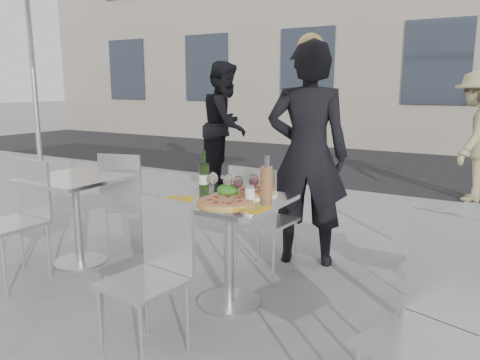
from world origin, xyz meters
The scene contains 25 objects.
ground centered at (0.00, 0.00, 0.00)m, with size 80.00×80.00×0.00m, color slate.
street_asphalt centered at (0.00, 6.50, 0.00)m, with size 24.00×5.00×0.00m, color black.
main_table centered at (0.00, 0.00, 0.54)m, with size 0.72×0.72×0.75m.
side_table_left centered at (-1.50, 0.00, 0.54)m, with size 0.72×0.72×0.75m.
side_table_right centered at (1.50, 0.00, 0.54)m, with size 0.72×0.72×0.75m.
chair_far centered at (-0.03, 0.49, 0.53)m, with size 0.43×0.45×0.90m.
chair_near centered at (-0.06, -0.69, 0.51)m, with size 0.43×0.44×0.86m.
side_chair_lfar centered at (-1.43, 0.51, 0.53)m, with size 0.51×0.52×0.90m.
side_chair_lnear centered at (-1.61, -0.43, 0.55)m, with size 0.44×0.45×0.93m.
side_chair_rnear centered at (1.42, -0.65, 0.57)m, with size 0.55×0.56×0.96m.
woman_diner centered at (0.14, 1.02, 0.92)m, with size 0.67×0.44×1.85m, color black.
pedestrian_a centered at (-2.11, 3.29, 0.92)m, with size 0.90×0.70×1.84m, color black.
pedestrian_b centered at (1.16, 4.21, 0.85)m, with size 1.10×0.63×1.70m, color #948C5F.
pizza_near centered at (0.05, -0.11, 0.76)m, with size 0.36×0.36×0.02m.
pizza_far centered at (0.08, 0.20, 0.77)m, with size 0.33×0.33×0.03m.
salad_plate centered at (-0.04, 0.05, 0.79)m, with size 0.22×0.22×0.09m.
wine_bottle centered at (-0.26, 0.09, 0.86)m, with size 0.07×0.08×0.29m.
carafe centered at (0.23, 0.10, 0.87)m, with size 0.08×0.08×0.29m.
sugar_shaker centered at (0.16, 0.00, 0.80)m, with size 0.06×0.06×0.11m.
wineglass_white_a centered at (-0.15, 0.05, 0.86)m, with size 0.07×0.07×0.16m.
wineglass_white_b centered at (-0.03, 0.04, 0.86)m, with size 0.07×0.07×0.16m.
wineglass_red_a centered at (0.06, 0.02, 0.86)m, with size 0.07×0.07×0.16m.
wineglass_red_b centered at (0.12, 0.12, 0.86)m, with size 0.07×0.07×0.16m.
napkin_left centered at (-0.27, -0.19, 0.75)m, with size 0.24×0.24×0.01m.
napkin_right centered at (0.27, -0.16, 0.75)m, with size 0.19×0.20×0.01m.
Camera 1 is at (1.60, -2.56, 1.48)m, focal length 35.00 mm.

